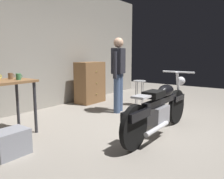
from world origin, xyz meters
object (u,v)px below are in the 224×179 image
(shop_stool, at_px, (139,86))
(mug_green_speckled, at_px, (18,77))
(mug_brown_stoneware, at_px, (11,76))
(motorcycle, at_px, (160,108))
(wooden_dresser, at_px, (90,82))
(storage_bin, at_px, (10,143))
(person_standing, at_px, (118,71))

(shop_stool, relative_size, mug_green_speckled, 5.81)
(shop_stool, relative_size, mug_brown_stoneware, 5.87)
(mug_brown_stoneware, distance_m, mug_green_speckled, 0.19)
(motorcycle, bearing_deg, wooden_dresser, 65.05)
(storage_bin, bearing_deg, shop_stool, 2.24)
(person_standing, height_order, wooden_dresser, person_standing)
(person_standing, bearing_deg, wooden_dresser, -124.75)
(person_standing, bearing_deg, mug_green_speckled, -28.98)
(shop_stool, distance_m, mug_green_speckled, 3.13)
(motorcycle, relative_size, wooden_dresser, 1.99)
(wooden_dresser, height_order, storage_bin, wooden_dresser)
(storage_bin, distance_m, mug_green_speckled, 1.16)
(mug_brown_stoneware, bearing_deg, motorcycle, -56.46)
(motorcycle, height_order, storage_bin, motorcycle)
(motorcycle, bearing_deg, person_standing, 59.43)
(motorcycle, distance_m, mug_brown_stoneware, 2.50)
(shop_stool, height_order, mug_brown_stoneware, mug_brown_stoneware)
(mug_green_speckled, bearing_deg, mug_brown_stoneware, 98.47)
(person_standing, xyz_separation_m, mug_green_speckled, (-2.16, 0.46, 0.03))
(motorcycle, distance_m, wooden_dresser, 2.87)
(storage_bin, relative_size, mug_green_speckled, 4.00)
(motorcycle, xyz_separation_m, person_standing, (0.83, 1.39, 0.48))
(person_standing, relative_size, storage_bin, 3.80)
(mug_green_speckled, bearing_deg, person_standing, -12.14)
(storage_bin, distance_m, mug_brown_stoneware, 1.26)
(motorcycle, xyz_separation_m, mug_brown_stoneware, (-1.35, 2.04, 0.50))
(motorcycle, height_order, wooden_dresser, wooden_dresser)
(storage_bin, bearing_deg, person_standing, 3.82)
(person_standing, relative_size, shop_stool, 2.61)
(mug_brown_stoneware, bearing_deg, mug_green_speckled, -81.53)
(mug_green_speckled, bearing_deg, motorcycle, -54.47)
(mug_brown_stoneware, xyz_separation_m, mug_green_speckled, (0.03, -0.18, -0.00))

